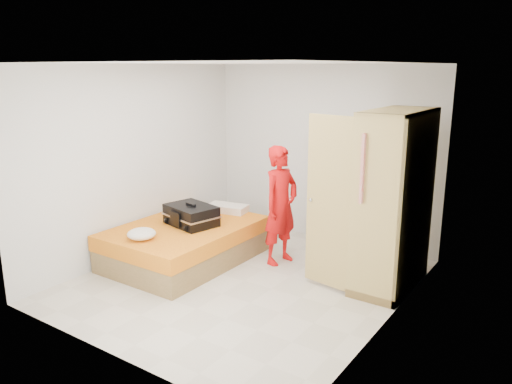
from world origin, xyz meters
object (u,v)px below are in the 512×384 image
Objects in this scene: suitcase at (191,215)px; wardrobe at (388,205)px; person at (281,205)px; bed at (185,243)px; round_cushion at (142,234)px.

wardrobe is at bearing 28.90° from suitcase.
bed is at bearing 132.23° from person.
person reaches higher than bed.
wardrobe is 2.70× the size of suitcase.
wardrobe reaches higher than person.
bed is 0.77m from round_cushion.
round_cushion is (-2.57, -1.47, -0.43)m from wardrobe.
person reaches higher than round_cushion.
wardrobe is 1.44m from person.
person is at bearing -177.17° from wardrobe.
person is at bearing 32.83° from bed.
bed is 5.73× the size of round_cushion.
bed is 1.28× the size of person.
suitcase is 2.21× the size of round_cushion.
person is 1.82m from round_cushion.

